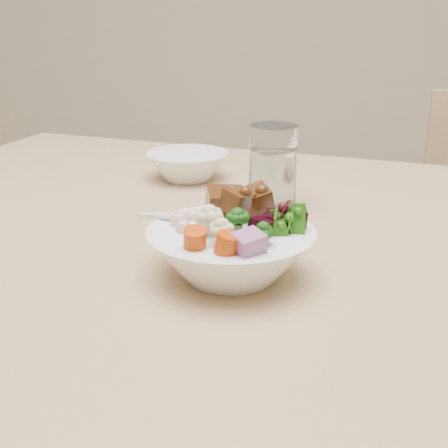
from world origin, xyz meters
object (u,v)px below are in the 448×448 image
at_px(food_bowl, 232,250).
at_px(water_glass, 273,170).
at_px(dining_table, 386,312).
at_px(side_bowl, 188,166).

bearing_deg(food_bowl, water_glass, 84.15).
xyz_separation_m(food_bowl, water_glass, (0.03, 0.27, 0.02)).
relative_size(dining_table, food_bowl, 9.90).
height_order(dining_table, side_bowl, side_bowl).
relative_size(food_bowl, side_bowl, 1.32).
bearing_deg(water_glass, side_bowl, 140.88).
height_order(dining_table, water_glass, water_glass).
bearing_deg(dining_table, side_bowl, 148.78).
xyz_separation_m(water_glass, side_bowl, (-0.16, 0.13, -0.03)).
relative_size(dining_table, side_bowl, 13.11).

